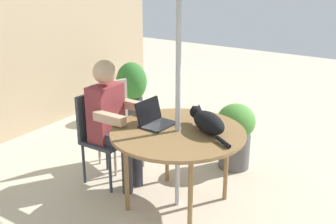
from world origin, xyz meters
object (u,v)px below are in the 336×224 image
Objects in this scene: chair_empty at (116,117)px; potted_plant_corner at (235,133)px; chair_occupied at (100,130)px; potted_plant_by_chair at (132,87)px; laptop at (153,118)px; cat at (207,122)px; patio_table at (178,136)px; person_seated at (112,117)px.

chair_empty is 1.28× the size of potted_plant_corner.
chair_occupied is 1.79m from potted_plant_by_chair.
chair_occupied is 0.68m from laptop.
chair_occupied is at bearing 96.91° from cat.
patio_table is at bearing -132.19° from potted_plant_by_chair.
laptop is at bearing -115.44° from chair_empty.
cat is at bearing -81.94° from person_seated.
patio_table is 3.67× the size of laptop.
person_seated is 0.48m from laptop.
laptop is 0.57× the size of cat.
patio_table is at bearing -90.00° from person_seated.
potted_plant_by_chair is at bearing 53.47° from cat.
laptop is at bearing -136.74° from potted_plant_by_chair.
chair_occupied reaches higher than potted_plant_by_chair.
person_seated is at bearing 90.00° from patio_table.
cat reaches higher than potted_plant_corner.
laptop reaches higher than potted_plant_corner.
potted_plant_by_chair is at bearing 32.46° from person_seated.
potted_plant_by_chair is 1.94m from potted_plant_corner.
potted_plant_corner is (0.96, -0.37, -0.40)m from laptop.
patio_table is 1.07m from chair_empty.
cat is (0.13, -1.10, 0.28)m from chair_occupied.
chair_occupied is 1.00× the size of chair_empty.
potted_plant_by_chair is (1.57, 1.74, -0.23)m from patio_table.
person_seated reaches higher than chair_occupied.
potted_plant_corner is (0.97, -0.84, -0.31)m from person_seated.
laptop is (0.01, -0.63, 0.26)m from chair_occupied.
chair_empty is (0.36, 1.00, -0.14)m from patio_table.
person_seated is at bearing -147.54° from potted_plant_by_chair.
laptop is at bearing 158.81° from potted_plant_corner.
potted_plant_by_chair is (1.57, 1.00, -0.26)m from person_seated.
patio_table is 1.65× the size of potted_plant_corner.
cat is at bearing -57.33° from patio_table.
cat is (-0.23, -1.21, 0.28)m from chair_empty.
person_seated reaches higher than cat.
chair_empty is at bearing 79.42° from cat.
potted_plant_corner is (0.97, -1.00, -0.14)m from chair_occupied.
patio_table is 0.28m from cat.
laptop reaches higher than chair_empty.
chair_occupied and chair_empty have the same top height.
laptop is (0.01, 0.26, 0.11)m from patio_table.
potted_plant_corner is at bearing -108.23° from potted_plant_by_chair.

